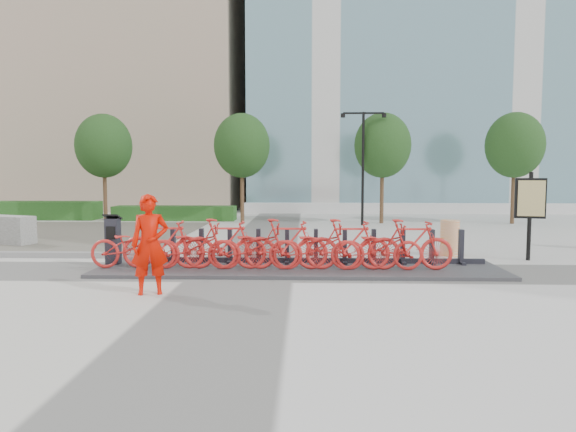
{
  "coord_description": "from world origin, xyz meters",
  "views": [
    {
      "loc": [
        1.45,
        -11.89,
        2.32
      ],
      "look_at": [
        1.0,
        1.5,
        1.2
      ],
      "focal_mm": 32.0,
      "sensor_mm": 36.0,
      "label": 1
    }
  ],
  "objects_px": {
    "kiosk": "(113,240)",
    "construction_barrel": "(450,238)",
    "bike_0": "(133,246)",
    "worker_red": "(150,244)",
    "map_sign": "(530,202)",
    "jersey_barrier": "(2,229)"
  },
  "relations": [
    {
      "from": "bike_0",
      "to": "construction_barrel",
      "type": "relative_size",
      "value": 2.01
    },
    {
      "from": "jersey_barrier",
      "to": "map_sign",
      "type": "bearing_deg",
      "value": 9.72
    },
    {
      "from": "construction_barrel",
      "to": "jersey_barrier",
      "type": "bearing_deg",
      "value": 171.26
    },
    {
      "from": "construction_barrel",
      "to": "map_sign",
      "type": "bearing_deg",
      "value": -19.08
    },
    {
      "from": "bike_0",
      "to": "worker_red",
      "type": "bearing_deg",
      "value": -153.92
    },
    {
      "from": "worker_red",
      "to": "jersey_barrier",
      "type": "relative_size",
      "value": 0.81
    },
    {
      "from": "bike_0",
      "to": "map_sign",
      "type": "bearing_deg",
      "value": -79.16
    },
    {
      "from": "map_sign",
      "to": "construction_barrel",
      "type": "bearing_deg",
      "value": 173.73
    },
    {
      "from": "kiosk",
      "to": "map_sign",
      "type": "bearing_deg",
      "value": 11.27
    },
    {
      "from": "bike_0",
      "to": "map_sign",
      "type": "relative_size",
      "value": 0.86
    },
    {
      "from": "map_sign",
      "to": "bike_0",
      "type": "bearing_deg",
      "value": -156.34
    },
    {
      "from": "map_sign",
      "to": "kiosk",
      "type": "bearing_deg",
      "value": -160.06
    },
    {
      "from": "bike_0",
      "to": "worker_red",
      "type": "xyz_separation_m",
      "value": [
        1.08,
        -2.21,
        0.35
      ]
    },
    {
      "from": "bike_0",
      "to": "map_sign",
      "type": "xyz_separation_m",
      "value": [
        10.01,
        1.92,
        0.94
      ]
    },
    {
      "from": "jersey_barrier",
      "to": "kiosk",
      "type": "bearing_deg",
      "value": -18.39
    },
    {
      "from": "kiosk",
      "to": "jersey_barrier",
      "type": "height_order",
      "value": "kiosk"
    },
    {
      "from": "kiosk",
      "to": "construction_barrel",
      "type": "height_order",
      "value": "kiosk"
    },
    {
      "from": "worker_red",
      "to": "kiosk",
      "type": "bearing_deg",
      "value": 107.14
    },
    {
      "from": "kiosk",
      "to": "bike_0",
      "type": "bearing_deg",
      "value": -35.47
    },
    {
      "from": "worker_red",
      "to": "construction_barrel",
      "type": "height_order",
      "value": "worker_red"
    },
    {
      "from": "worker_red",
      "to": "bike_0",
      "type": "bearing_deg",
      "value": 100.66
    },
    {
      "from": "kiosk",
      "to": "construction_barrel",
      "type": "bearing_deg",
      "value": 16.93
    }
  ]
}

